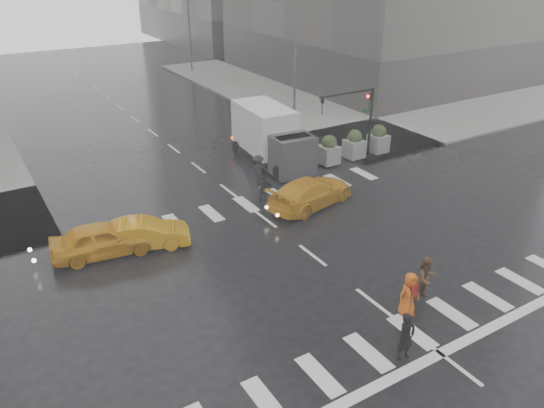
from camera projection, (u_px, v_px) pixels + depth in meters
ground at (313, 255)px, 23.14m from camera, size 120.00×120.00×0.00m
sidewalk_ne at (379, 102)px, 45.70m from camera, size 35.00×35.00×0.15m
road_markings at (313, 255)px, 23.14m from camera, size 18.00×48.00×0.01m
traffic_signal_pole at (359, 110)px, 32.11m from camera, size 4.45×0.42×4.50m
street_lamp_near at (294, 53)px, 39.90m from camera, size 2.15×0.22×9.00m
street_lamp_far at (188, 24)px, 55.25m from camera, size 2.15×0.22×9.00m
planter_west at (329, 150)px, 32.29m from camera, size 1.10×1.10×1.80m
planter_mid at (354, 144)px, 33.23m from camera, size 1.10×1.10×1.80m
planter_east at (378, 139)px, 34.17m from camera, size 1.10×1.10×1.80m
pedestrian_black at (409, 319)px, 16.66m from camera, size 1.01×1.03×2.43m
pedestrian_brown at (426, 278)px, 19.93m from camera, size 0.91×0.74×1.79m
pedestrian_orange at (409, 294)px, 19.07m from camera, size 0.93×0.69×1.73m
pedestrian_far_a at (264, 188)px, 27.74m from camera, size 1.01×0.79×1.51m
pedestrian_far_b at (258, 169)px, 29.91m from camera, size 1.19×0.82×1.67m
taxi_front at (103, 239)px, 22.91m from camera, size 4.60×2.35×1.50m
taxi_mid at (144, 234)px, 23.51m from camera, size 4.27×2.62×1.33m
taxi_rear at (311, 192)px, 27.33m from camera, size 4.87×3.07×1.48m
box_truck at (271, 135)px, 32.23m from camera, size 2.43×6.47×3.44m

